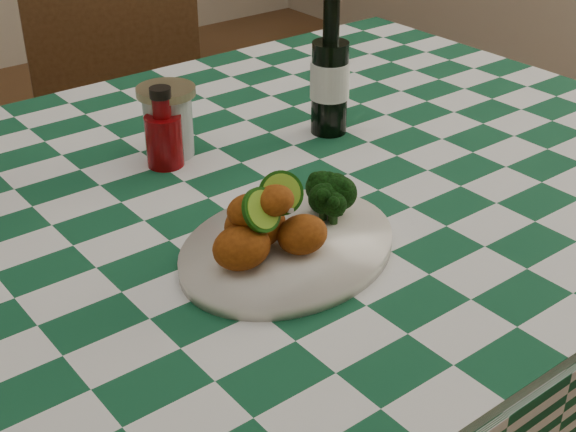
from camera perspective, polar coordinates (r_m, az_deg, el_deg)
dining_table at (r=1.36m, az=-4.84°, el=-13.41°), size 1.66×1.06×0.79m
plate at (r=1.00m, az=-0.00°, el=-2.30°), size 0.35×0.30×0.02m
fried_chicken_pile at (r=0.96m, az=-1.24°, el=-0.16°), size 0.13×0.10×0.09m
broccoli_side at (r=1.04m, az=3.79°, el=1.37°), size 0.07×0.07×0.05m
ketchup_bottle at (r=1.21m, az=-8.87°, el=6.26°), size 0.07×0.07×0.12m
mason_jar at (r=1.25m, az=-8.51°, el=6.68°), size 0.10×0.10×0.11m
beer_bottle at (r=1.30m, az=3.01°, el=10.51°), size 0.07×0.07×0.22m
wooden_chair_right at (r=1.92m, az=-10.34°, el=1.78°), size 0.51×0.52×0.88m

